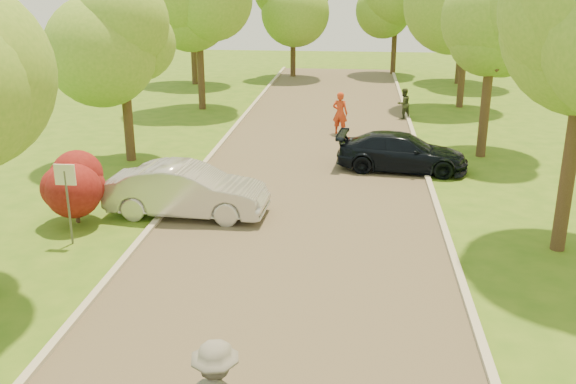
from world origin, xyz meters
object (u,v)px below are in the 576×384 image
at_px(dark_sedan, 402,152).
at_px(person_striped, 340,113).
at_px(street_sign, 66,187).
at_px(silver_sedan, 187,190).
at_px(person_olive, 404,104).

height_order(dark_sedan, person_striped, person_striped).
height_order(street_sign, silver_sedan, street_sign).
distance_m(street_sign, dark_sedan, 11.90).
bearing_deg(street_sign, silver_sedan, 43.85).
bearing_deg(silver_sedan, person_olive, -23.90).
relative_size(street_sign, silver_sedan, 0.47).
height_order(street_sign, person_olive, street_sign).
distance_m(street_sign, silver_sedan, 3.56).
relative_size(silver_sedan, person_olive, 3.11).
height_order(silver_sedan, person_olive, silver_sedan).
bearing_deg(street_sign, dark_sedan, 40.68).
bearing_deg(silver_sedan, street_sign, 136.38).
xyz_separation_m(dark_sedan, person_striped, (-2.40, 5.38, 0.26)).
distance_m(street_sign, person_striped, 14.69).
bearing_deg(person_olive, street_sign, 23.66).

